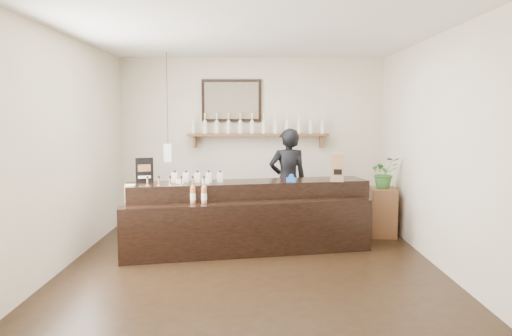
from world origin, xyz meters
name	(u,v)px	position (x,y,z in m)	size (l,w,h in m)	color
ground	(252,261)	(0.00, 0.00, 0.00)	(5.00, 5.00, 0.00)	black
room_shell	(251,126)	(0.00, 0.00, 1.70)	(5.00, 5.00, 5.00)	beige
back_wall_decor	(243,120)	(-0.15, 2.37, 1.76)	(2.66, 0.96, 1.69)	brown
counter	(249,218)	(-0.04, 0.58, 0.43)	(3.35, 1.53, 1.08)	black
promo_sign	(144,170)	(-1.46, 0.62, 1.09)	(0.23, 0.11, 0.33)	black
paper_bag	(337,167)	(1.17, 0.69, 1.12)	(0.19, 0.15, 0.39)	olive
tape_dispenser	(291,179)	(0.54, 0.62, 0.97)	(0.14, 0.09, 0.11)	#174BA6
side_cabinet	(383,212)	(2.00, 1.36, 0.37)	(0.42, 0.54, 0.73)	brown
potted_plant	(384,173)	(2.00, 1.36, 0.97)	(0.43, 0.37, 0.47)	#346F2C
shopkeeper	(288,174)	(0.56, 1.55, 0.92)	(0.67, 0.44, 1.84)	black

